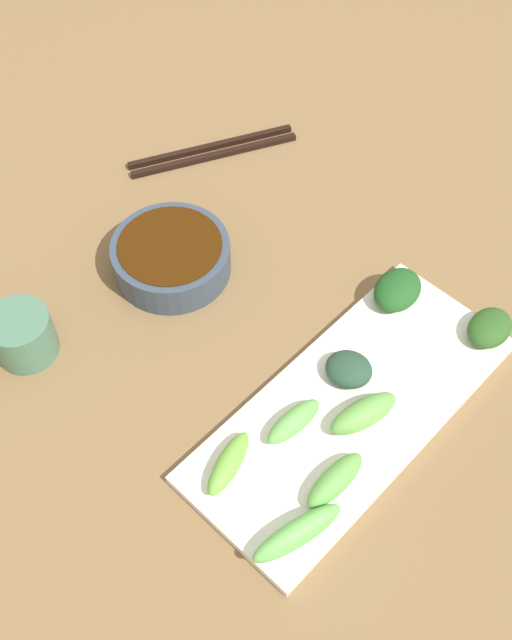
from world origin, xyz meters
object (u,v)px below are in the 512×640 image
object	(u,v)px
chopsticks	(213,151)
tea_cup	(22,335)
serving_plate	(351,409)
sauce_bowl	(171,256)

from	to	relation	value
chopsticks	tea_cup	xyz separation A→B (m)	(0.08, -0.36, 0.02)
serving_plate	tea_cup	xyz separation A→B (m)	(-0.31, -0.19, 0.02)
serving_plate	sauce_bowl	bearing A→B (deg)	179.63
chopsticks	tea_cup	bearing A→B (deg)	-50.89
chopsticks	tea_cup	distance (m)	0.37
chopsticks	sauce_bowl	bearing A→B (deg)	-30.97
sauce_bowl	chopsticks	xyz separation A→B (m)	(-0.11, 0.17, -0.02)
sauce_bowl	tea_cup	size ratio (longest dim) A/B	2.02
sauce_bowl	tea_cup	bearing A→B (deg)	-99.15
serving_plate	tea_cup	bearing A→B (deg)	-148.66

